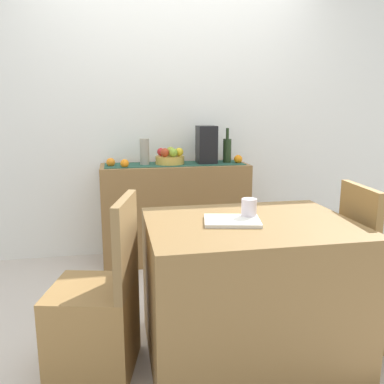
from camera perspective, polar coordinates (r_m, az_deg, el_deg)
ground_plane at (r=2.78m, az=0.84°, el=-16.38°), size 6.40×6.40×0.02m
room_wall_rear at (r=3.62m, az=-2.97°, el=12.50°), size 6.40×0.06×2.70m
sideboard_console at (r=3.47m, az=-2.43°, el=-2.93°), size 1.25×0.42×0.85m
table_runner at (r=3.39m, az=-2.49°, el=4.05°), size 1.18×0.32×0.01m
fruit_bowl at (r=3.38m, az=-3.21°, el=4.64°), size 0.25×0.25×0.07m
apple_center at (r=3.40m, az=-3.13°, el=5.89°), size 0.08×0.08×0.08m
apple_right at (r=3.31m, az=-3.95°, el=5.70°), size 0.07×0.07×0.07m
apple_front at (r=3.39m, az=-4.49°, el=5.78°), size 0.07×0.07×0.07m
apple_rear at (r=3.31m, az=-2.70°, el=5.70°), size 0.07×0.07×0.07m
apple_upper at (r=3.36m, az=-1.87°, el=5.80°), size 0.07×0.07×0.07m
wine_bottle at (r=3.47m, az=5.09°, el=6.04°), size 0.07×0.07×0.30m
coffee_maker at (r=3.42m, az=2.10°, el=6.81°), size 0.16×0.18×0.32m
ceramic_vase at (r=3.35m, az=-6.85°, el=5.75°), size 0.08×0.08×0.22m
orange_loose_mid at (r=3.24m, az=-9.69°, el=4.09°), size 0.07×0.07×0.07m
orange_loose_end at (r=3.47m, az=6.67°, el=4.73°), size 0.07×0.07×0.07m
orange_loose_far at (r=3.32m, az=-11.64°, el=4.22°), size 0.07×0.07×0.07m
dining_table at (r=2.19m, az=8.14°, el=-13.56°), size 1.07×0.80×0.74m
open_book at (r=2.03m, az=5.80°, el=-4.16°), size 0.32×0.26×0.02m
coffee_cup at (r=2.09m, az=8.21°, el=-2.42°), size 0.08×0.08×0.11m
chair_near_window at (r=2.14m, az=-13.63°, el=-17.63°), size 0.48×0.48×0.90m
chair_by_corner at (r=2.59m, az=25.43°, el=-13.05°), size 0.44×0.44×0.90m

